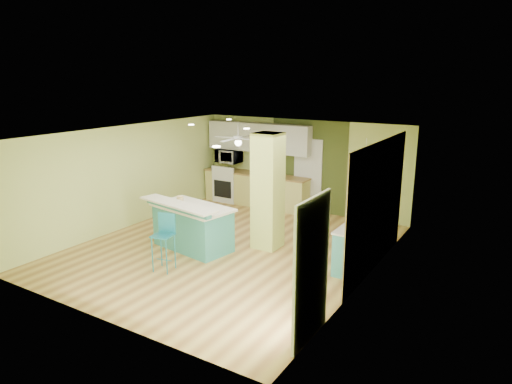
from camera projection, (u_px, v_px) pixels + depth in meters
floor at (230, 248)px, 9.93m from camera, size 6.00×7.00×0.01m
ceiling at (228, 133)px, 9.30m from camera, size 6.00×7.00×0.01m
wall_back at (302, 165)px, 12.51m from camera, size 6.00×0.01×2.50m
wall_front at (94, 243)px, 6.72m from camera, size 6.00×0.01×2.50m
wall_left at (128, 176)px, 11.14m from camera, size 0.01×7.00×2.50m
wall_right at (368, 215)px, 8.09m from camera, size 0.01×7.00×2.50m
wood_panel at (378, 206)px, 8.60m from camera, size 0.02×3.40×2.50m
olive_accent at (309, 166)px, 12.40m from camera, size 2.20×0.02×2.50m
interior_door at (308, 175)px, 12.43m from camera, size 0.82×0.05×2.00m
french_door at (312, 270)px, 6.26m from camera, size 0.04×1.08×2.10m
column at (268, 191)px, 9.70m from camera, size 0.55×0.55×2.50m
kitchen_run at (256, 189)px, 13.11m from camera, size 3.25×0.63×0.94m
stove at (229, 186)px, 13.59m from camera, size 0.76×0.66×1.08m
upper_cabinets at (258, 137)px, 12.84m from camera, size 3.20×0.34×0.80m
microwave at (228, 156)px, 13.37m from camera, size 0.70×0.48×0.39m
ceiling_fan at (238, 139)px, 11.62m from camera, size 1.41×1.41×0.61m
pendant_lamp at (365, 170)px, 8.74m from camera, size 0.14×0.14×0.69m
wall_decor at (381, 189)px, 8.70m from camera, size 0.03×0.90×0.70m
peninsula at (192, 226)px, 9.81m from camera, size 2.08×1.38×1.09m
bar_stool at (165, 233)px, 8.68m from camera, size 0.43×0.43×1.11m
side_counter at (357, 247)px, 8.81m from camera, size 0.57×1.35×0.87m
fruit_bowl at (277, 175)px, 12.56m from camera, size 0.34×0.34×0.06m
canister at (180, 200)px, 9.91m from camera, size 0.14×0.14×0.16m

